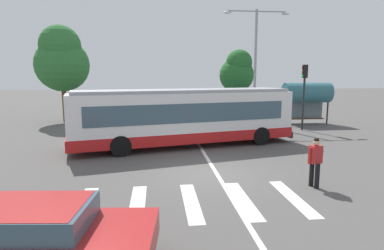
% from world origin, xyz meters
% --- Properties ---
extents(ground_plane, '(160.00, 160.00, 0.00)m').
position_xyz_m(ground_plane, '(0.00, 0.00, 0.00)').
color(ground_plane, '#514F4C').
extents(city_transit_bus, '(12.36, 5.32, 3.06)m').
position_xyz_m(city_transit_bus, '(-0.49, 5.07, 1.59)').
color(city_transit_bus, black).
rests_on(city_transit_bus, ground_plane).
extents(pedestrian_crossing_street, '(0.57, 0.43, 1.72)m').
position_xyz_m(pedestrian_crossing_street, '(3.34, -1.92, 0.97)').
color(pedestrian_crossing_street, black).
rests_on(pedestrian_crossing_street, ground_plane).
extents(foreground_sedan, '(4.66, 2.27, 1.35)m').
position_xyz_m(foreground_sedan, '(-4.30, -5.84, 0.77)').
color(foreground_sedan, black).
rests_on(foreground_sedan, ground_plane).
extents(parked_car_black, '(2.01, 4.57, 1.35)m').
position_xyz_m(parked_car_black, '(-5.65, 15.52, 0.77)').
color(parked_car_black, black).
rests_on(parked_car_black, ground_plane).
extents(parked_car_teal, '(2.00, 4.56, 1.35)m').
position_xyz_m(parked_car_teal, '(-3.15, 15.73, 0.77)').
color(parked_car_teal, black).
rests_on(parked_car_teal, ground_plane).
extents(parked_car_silver, '(1.94, 4.53, 1.35)m').
position_xyz_m(parked_car_silver, '(-0.43, 15.18, 0.77)').
color(parked_car_silver, black).
rests_on(parked_car_silver, ground_plane).
extents(parked_car_charcoal, '(1.96, 4.55, 1.35)m').
position_xyz_m(parked_car_charcoal, '(2.42, 15.42, 0.77)').
color(parked_car_charcoal, black).
rests_on(parked_car_charcoal, ground_plane).
extents(parked_car_blue, '(2.00, 4.57, 1.35)m').
position_xyz_m(parked_car_blue, '(4.98, 15.79, 0.77)').
color(parked_car_blue, black).
rests_on(parked_car_blue, ground_plane).
extents(traffic_light_far_corner, '(0.33, 0.32, 4.52)m').
position_xyz_m(traffic_light_far_corner, '(8.15, 9.27, 3.05)').
color(traffic_light_far_corner, '#28282B').
rests_on(traffic_light_far_corner, ground_plane).
extents(bus_stop_shelter, '(3.65, 1.54, 3.25)m').
position_xyz_m(bus_stop_shelter, '(9.63, 11.83, 2.42)').
color(bus_stop_shelter, '#28282B').
rests_on(bus_stop_shelter, ground_plane).
extents(twin_arm_street_lamp, '(5.03, 0.32, 8.68)m').
position_xyz_m(twin_arm_street_lamp, '(5.56, 12.22, 5.40)').
color(twin_arm_street_lamp, '#939399').
rests_on(twin_arm_street_lamp, ground_plane).
extents(background_tree_left, '(4.31, 4.31, 7.77)m').
position_xyz_m(background_tree_left, '(-9.55, 15.38, 5.08)').
color(background_tree_left, brown).
rests_on(background_tree_left, ground_plane).
extents(background_tree_right, '(3.36, 3.36, 6.28)m').
position_xyz_m(background_tree_right, '(5.86, 18.90, 4.18)').
color(background_tree_right, brown).
rests_on(background_tree_right, ground_plane).
extents(crosswalk_painted_stripes, '(6.85, 3.09, 0.01)m').
position_xyz_m(crosswalk_painted_stripes, '(-0.98, -2.76, 0.00)').
color(crosswalk_painted_stripes, silver).
rests_on(crosswalk_painted_stripes, ground_plane).
extents(lane_center_line, '(0.16, 24.00, 0.01)m').
position_xyz_m(lane_center_line, '(0.32, 2.00, 0.00)').
color(lane_center_line, silver).
rests_on(lane_center_line, ground_plane).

